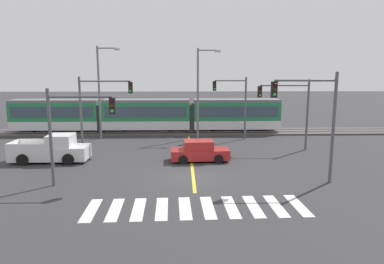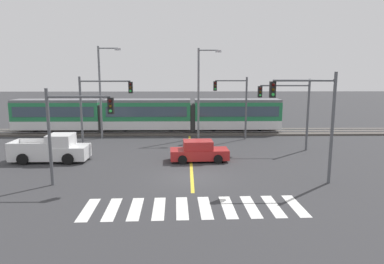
{
  "view_description": "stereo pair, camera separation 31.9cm",
  "coord_description": "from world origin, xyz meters",
  "px_view_note": "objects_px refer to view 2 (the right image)",
  "views": [
    {
      "loc": [
        -0.67,
        -20.25,
        6.33
      ],
      "look_at": [
        0.14,
        7.16,
        1.6
      ],
      "focal_mm": 32.0,
      "sensor_mm": 36.0,
      "label": 1
    },
    {
      "loc": [
        -0.35,
        -20.25,
        6.33
      ],
      "look_at": [
        0.14,
        7.16,
        1.6
      ],
      "focal_mm": 32.0,
      "sensor_mm": 36.0,
      "label": 2
    }
  ],
  "objects_px": {
    "light_rail_tram": "(148,114)",
    "street_lamp_centre": "(201,88)",
    "sedan_crossing": "(199,151)",
    "traffic_light_mid_left": "(99,102)",
    "traffic_light_near_right": "(312,111)",
    "traffic_light_near_left": "(72,122)",
    "street_lamp_west": "(102,87)",
    "traffic_light_far_right": "(235,98)",
    "pickup_truck": "(52,150)",
    "traffic_light_mid_right": "(291,104)"
  },
  "relations": [
    {
      "from": "pickup_truck",
      "to": "sedan_crossing",
      "type": "bearing_deg",
      "value": -0.63
    },
    {
      "from": "light_rail_tram",
      "to": "traffic_light_mid_right",
      "type": "height_order",
      "value": "traffic_light_mid_right"
    },
    {
      "from": "traffic_light_mid_left",
      "to": "street_lamp_west",
      "type": "height_order",
      "value": "street_lamp_west"
    },
    {
      "from": "traffic_light_mid_right",
      "to": "traffic_light_near_right",
      "type": "relative_size",
      "value": 0.92
    },
    {
      "from": "traffic_light_near_right",
      "to": "traffic_light_mid_left",
      "type": "height_order",
      "value": "traffic_light_near_right"
    },
    {
      "from": "traffic_light_near_left",
      "to": "street_lamp_west",
      "type": "height_order",
      "value": "street_lamp_west"
    },
    {
      "from": "light_rail_tram",
      "to": "pickup_truck",
      "type": "relative_size",
      "value": 5.18
    },
    {
      "from": "sedan_crossing",
      "to": "traffic_light_mid_right",
      "type": "xyz_separation_m",
      "value": [
        7.57,
        3.35,
        3.18
      ]
    },
    {
      "from": "sedan_crossing",
      "to": "traffic_light_far_right",
      "type": "distance_m",
      "value": 9.67
    },
    {
      "from": "sedan_crossing",
      "to": "traffic_light_mid_left",
      "type": "relative_size",
      "value": 0.71
    },
    {
      "from": "traffic_light_mid_right",
      "to": "street_lamp_west",
      "type": "xyz_separation_m",
      "value": [
        -16.59,
        5.67,
        1.14
      ]
    },
    {
      "from": "sedan_crossing",
      "to": "traffic_light_mid_right",
      "type": "relative_size",
      "value": 0.73
    },
    {
      "from": "street_lamp_centre",
      "to": "traffic_light_near_right",
      "type": "bearing_deg",
      "value": -67.95
    },
    {
      "from": "light_rail_tram",
      "to": "traffic_light_far_right",
      "type": "xyz_separation_m",
      "value": [
        8.75,
        -3.61,
        1.91
      ]
    },
    {
      "from": "traffic_light_far_right",
      "to": "street_lamp_centre",
      "type": "xyz_separation_m",
      "value": [
        -3.28,
        0.54,
        0.97
      ]
    },
    {
      "from": "street_lamp_centre",
      "to": "sedan_crossing",
      "type": "bearing_deg",
      "value": -93.1
    },
    {
      "from": "light_rail_tram",
      "to": "traffic_light_near_right",
      "type": "bearing_deg",
      "value": -56.9
    },
    {
      "from": "traffic_light_far_right",
      "to": "traffic_light_mid_left",
      "type": "bearing_deg",
      "value": -155.73
    },
    {
      "from": "traffic_light_mid_right",
      "to": "street_lamp_west",
      "type": "bearing_deg",
      "value": 161.12
    },
    {
      "from": "sedan_crossing",
      "to": "traffic_light_mid_left",
      "type": "height_order",
      "value": "traffic_light_mid_left"
    },
    {
      "from": "traffic_light_mid_right",
      "to": "traffic_light_near_right",
      "type": "xyz_separation_m",
      "value": [
        -1.4,
        -8.58,
        0.32
      ]
    },
    {
      "from": "traffic_light_mid_left",
      "to": "traffic_light_far_right",
      "type": "bearing_deg",
      "value": 24.27
    },
    {
      "from": "pickup_truck",
      "to": "traffic_light_mid_right",
      "type": "distance_m",
      "value": 18.77
    },
    {
      "from": "pickup_truck",
      "to": "traffic_light_near_left",
      "type": "xyz_separation_m",
      "value": [
        3.39,
        -5.44,
        2.8
      ]
    },
    {
      "from": "light_rail_tram",
      "to": "street_lamp_centre",
      "type": "height_order",
      "value": "street_lamp_centre"
    },
    {
      "from": "traffic_light_mid_left",
      "to": "traffic_light_mid_right",
      "type": "bearing_deg",
      "value": 1.12
    },
    {
      "from": "traffic_light_near_right",
      "to": "sedan_crossing",
      "type": "bearing_deg",
      "value": 139.76
    },
    {
      "from": "sedan_crossing",
      "to": "street_lamp_centre",
      "type": "xyz_separation_m",
      "value": [
        0.48,
        8.83,
        4.22
      ]
    },
    {
      "from": "pickup_truck",
      "to": "street_lamp_centre",
      "type": "xyz_separation_m",
      "value": [
        11.14,
        8.71,
        4.08
      ]
    },
    {
      "from": "light_rail_tram",
      "to": "traffic_light_near_right",
      "type": "xyz_separation_m",
      "value": [
        11.16,
        -17.12,
        2.16
      ]
    },
    {
      "from": "street_lamp_west",
      "to": "traffic_light_mid_right",
      "type": "bearing_deg",
      "value": -18.88
    },
    {
      "from": "traffic_light_mid_right",
      "to": "pickup_truck",
      "type": "bearing_deg",
      "value": -169.94
    },
    {
      "from": "sedan_crossing",
      "to": "traffic_light_mid_left",
      "type": "xyz_separation_m",
      "value": [
        -7.88,
        3.05,
        3.38
      ]
    },
    {
      "from": "street_lamp_west",
      "to": "light_rail_tram",
      "type": "bearing_deg",
      "value": 35.51
    },
    {
      "from": "light_rail_tram",
      "to": "traffic_light_near_right",
      "type": "relative_size",
      "value": 4.37
    },
    {
      "from": "traffic_light_far_right",
      "to": "street_lamp_centre",
      "type": "bearing_deg",
      "value": 170.7
    },
    {
      "from": "traffic_light_mid_right",
      "to": "traffic_light_far_right",
      "type": "height_order",
      "value": "traffic_light_far_right"
    },
    {
      "from": "pickup_truck",
      "to": "street_lamp_west",
      "type": "xyz_separation_m",
      "value": [
        1.65,
        8.91,
        4.17
      ]
    },
    {
      "from": "traffic_light_near_right",
      "to": "traffic_light_mid_left",
      "type": "distance_m",
      "value": 16.3
    },
    {
      "from": "pickup_truck",
      "to": "traffic_light_mid_left",
      "type": "distance_m",
      "value": 5.18
    },
    {
      "from": "sedan_crossing",
      "to": "traffic_light_near_right",
      "type": "bearing_deg",
      "value": -40.24
    },
    {
      "from": "traffic_light_near_left",
      "to": "traffic_light_mid_left",
      "type": "relative_size",
      "value": 0.91
    },
    {
      "from": "traffic_light_far_right",
      "to": "pickup_truck",
      "type": "bearing_deg",
      "value": -150.44
    },
    {
      "from": "traffic_light_mid_right",
      "to": "traffic_light_near_right",
      "type": "height_order",
      "value": "traffic_light_near_right"
    },
    {
      "from": "street_lamp_west",
      "to": "street_lamp_centre",
      "type": "height_order",
      "value": "street_lamp_west"
    },
    {
      "from": "traffic_light_near_left",
      "to": "street_lamp_centre",
      "type": "bearing_deg",
      "value": 61.28
    },
    {
      "from": "traffic_light_near_left",
      "to": "light_rail_tram",
      "type": "bearing_deg",
      "value": 82.44
    },
    {
      "from": "sedan_crossing",
      "to": "pickup_truck",
      "type": "xyz_separation_m",
      "value": [
        -10.67,
        0.12,
        0.14
      ]
    },
    {
      "from": "traffic_light_mid_right",
      "to": "traffic_light_mid_left",
      "type": "relative_size",
      "value": 0.97
    },
    {
      "from": "traffic_light_near_right",
      "to": "traffic_light_near_left",
      "type": "height_order",
      "value": "traffic_light_near_right"
    }
  ]
}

